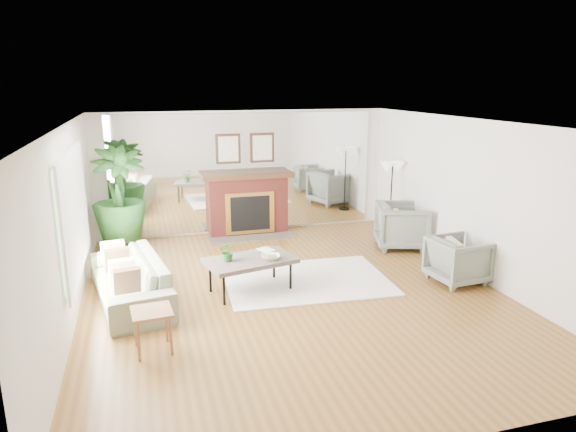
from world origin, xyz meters
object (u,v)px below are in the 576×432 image
object	(u,v)px
coffee_table	(250,261)
side_table	(152,317)
potted_ficus	(119,198)
floor_lamp	(392,173)
sofa	(130,280)
armchair_back	(402,226)
fireplace	(248,203)
armchair_front	(458,260)

from	to	relation	value
coffee_table	side_table	bearing A→B (deg)	-135.49
potted_ficus	floor_lamp	distance (m)	5.19
sofa	coffee_table	bearing A→B (deg)	75.74
coffee_table	side_table	world-z (taller)	coffee_table
sofa	armchair_back	distance (m)	5.06
side_table	potted_ficus	xyz separation A→B (m)	(-0.42, 3.77, 0.62)
fireplace	armchair_front	size ratio (longest dim) A/B	2.59
sofa	armchair_front	xyz separation A→B (m)	(4.92, -0.66, 0.04)
armchair_front	coffee_table	bearing A→B (deg)	75.27
fireplace	coffee_table	world-z (taller)	fireplace
coffee_table	armchair_back	bearing A→B (deg)	22.09
coffee_table	armchair_front	xyz separation A→B (m)	(3.19, -0.53, -0.11)
coffee_table	side_table	xyz separation A→B (m)	(-1.46, -1.43, -0.04)
armchair_front	potted_ficus	bearing A→B (deg)	55.16
sofa	floor_lamp	xyz separation A→B (m)	(5.02, 1.85, 0.98)
armchair_back	armchair_front	bearing A→B (deg)	-161.90
sofa	armchair_back	xyz separation A→B (m)	(4.92, 1.16, 0.10)
armchair_front	side_table	world-z (taller)	armchair_front
fireplace	side_table	world-z (taller)	fireplace
coffee_table	floor_lamp	xyz separation A→B (m)	(3.29, 1.98, 0.83)
armchair_back	coffee_table	bearing A→B (deg)	130.19
fireplace	side_table	bearing A→B (deg)	-114.80
side_table	floor_lamp	xyz separation A→B (m)	(4.75, 3.41, 0.88)
coffee_table	armchair_front	world-z (taller)	armchair_front
coffee_table	sofa	world-z (taller)	sofa
sofa	potted_ficus	world-z (taller)	potted_ficus
side_table	potted_ficus	size ratio (longest dim) A/B	0.26
coffee_table	side_table	size ratio (longest dim) A/B	2.79
armchair_front	fireplace	bearing A→B (deg)	31.09
sofa	side_table	world-z (taller)	sofa
fireplace	floor_lamp	xyz separation A→B (m)	(2.70, -1.02, 0.65)
sofa	armchair_back	size ratio (longest dim) A/B	2.36
sofa	side_table	xyz separation A→B (m)	(0.27, -1.56, 0.11)
side_table	armchair_front	bearing A→B (deg)	11.00
sofa	potted_ficus	bearing A→B (deg)	173.98
coffee_table	armchair_back	size ratio (longest dim) A/B	1.53
fireplace	coffee_table	distance (m)	3.06
fireplace	side_table	distance (m)	4.88
sofa	potted_ficus	size ratio (longest dim) A/B	1.12
armchair_back	floor_lamp	size ratio (longest dim) A/B	0.61
armchair_front	potted_ficus	distance (m)	5.86
side_table	floor_lamp	size ratio (longest dim) A/B	0.33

